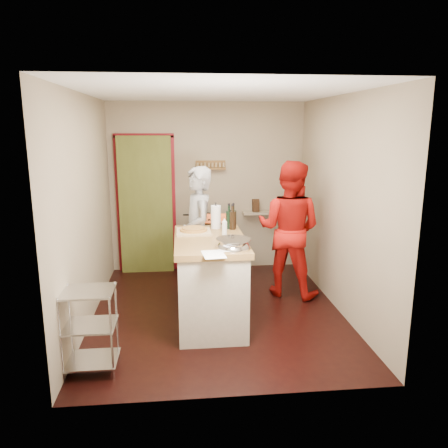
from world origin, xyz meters
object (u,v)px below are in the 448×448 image
(stove, at_px, (212,246))
(island, at_px, (210,279))
(wire_shelving, at_px, (90,326))
(person_red, at_px, (289,229))
(person_stripe, at_px, (198,235))

(stove, bearing_deg, island, -95.05)
(wire_shelving, relative_size, person_red, 0.44)
(person_red, bearing_deg, wire_shelving, 67.25)
(wire_shelving, relative_size, person_stripe, 0.46)
(person_stripe, bearing_deg, person_red, 83.18)
(person_stripe, xyz_separation_m, person_red, (1.21, 0.09, 0.03))
(stove, xyz_separation_m, person_stripe, (-0.26, -1.00, 0.42))
(wire_shelving, distance_m, person_stripe, 1.99)
(person_stripe, bearing_deg, stove, 154.44)
(stove, xyz_separation_m, person_red, (0.95, -0.91, 0.45))
(stove, bearing_deg, wire_shelving, -116.85)
(island, bearing_deg, stove, 84.95)
(person_red, bearing_deg, stove, -13.45)
(person_stripe, distance_m, person_red, 1.22)
(person_stripe, relative_size, person_red, 0.97)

